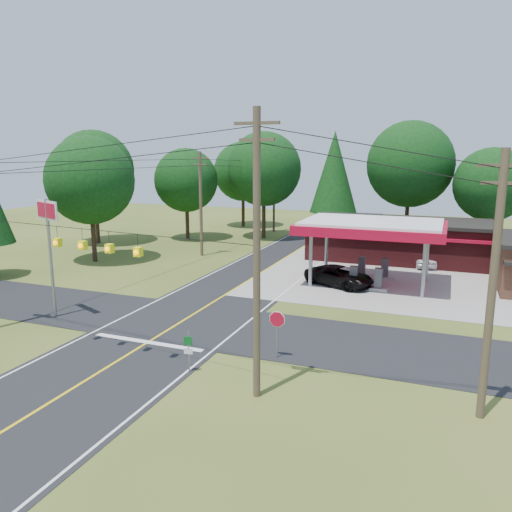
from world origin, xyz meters
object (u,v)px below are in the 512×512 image
(suv_car, at_px, (339,276))
(sedan_car, at_px, (424,258))
(octagonal_stop_sign, at_px, (277,323))
(gas_canopy, at_px, (372,229))
(big_stop_sign, at_px, (48,230))

(suv_car, xyz_separation_m, sedan_car, (5.56, 9.46, 0.00))
(suv_car, relative_size, octagonal_stop_sign, 2.22)
(gas_canopy, bearing_deg, suv_car, -144.25)
(sedan_car, distance_m, big_stop_sign, 30.97)
(suv_car, height_order, sedan_car, sedan_car)
(gas_canopy, distance_m, suv_car, 4.33)
(gas_canopy, relative_size, octagonal_stop_sign, 4.42)
(gas_canopy, distance_m, big_stop_sign, 22.46)
(big_stop_sign, bearing_deg, octagonal_stop_sign, -3.92)
(suv_car, bearing_deg, octagonal_stop_sign, -156.87)
(sedan_car, height_order, octagonal_stop_sign, octagonal_stop_sign)
(gas_canopy, xyz_separation_m, sedan_car, (3.53, 8.00, -3.52))
(sedan_car, relative_size, octagonal_stop_sign, 1.82)
(suv_car, height_order, big_stop_sign, big_stop_sign)
(gas_canopy, relative_size, big_stop_sign, 1.47)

